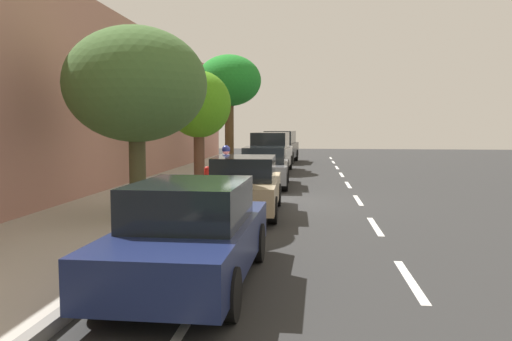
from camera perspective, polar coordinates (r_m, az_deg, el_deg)
name	(u,v)px	position (r m, az deg, el deg)	size (l,w,h in m)	color
ground	(267,201)	(15.86, 1.26, -3.46)	(72.47, 72.47, 0.00)	#2C2C2C
sidewalk	(153,197)	(16.53, -11.37, -2.92)	(3.84, 45.30, 0.16)	#B2ACA1
curb_edge	(215,198)	(16.06, -4.53, -3.07)	(0.16, 45.30, 0.16)	gray
lane_stripe_centre	(358,200)	(16.42, 11.27, -3.25)	(0.14, 44.20, 0.01)	white
lane_stripe_bike_edge	(262,201)	(15.87, 0.71, -3.44)	(0.12, 45.30, 0.01)	white
building_facade	(84,99)	(17.17, -18.54, 7.53)	(0.50, 45.30, 6.33)	tan
parked_suv_black_nearest	(280,146)	(32.64, 2.72, 2.71)	(2.22, 4.82, 1.99)	black
parked_suv_white_second	(271,152)	(25.88, 1.66, 2.11)	(2.06, 4.75, 1.99)	white
parked_sedan_grey_mid	(264,167)	(19.64, 0.95, 0.39)	(1.93, 4.45, 1.52)	slate
parked_sedan_tan_far	(245,186)	(13.59, -1.27, -1.68)	(1.92, 4.44, 1.52)	tan
parked_sedan_dark_blue_farthest	(191,234)	(7.64, -7.24, -6.99)	(1.91, 4.44, 1.52)	navy
bicycle_at_curb	(230,189)	(15.94, -2.90, -2.12)	(1.71, 0.46, 0.72)	black
cyclist_with_backpack	(225,166)	(16.34, -3.44, 0.48)	(0.48, 0.60, 1.71)	#C6B284
street_tree_near_cyclist	(229,82)	(26.85, -3.01, 9.80)	(3.30, 3.30, 5.80)	brown
street_tree_mid_block	(199,105)	(19.51, -6.38, 7.20)	(2.42, 2.42, 4.23)	brown
street_tree_far_end	(136,85)	(12.77, -13.20, 9.19)	(3.41, 3.41, 4.53)	#49472C
fire_hydrant	(207,179)	(16.96, -5.42, -0.92)	(0.22, 0.22, 0.84)	red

